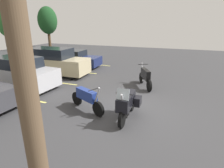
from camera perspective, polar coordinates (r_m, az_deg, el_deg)
ground at (r=8.15m, az=4.94°, el=-8.38°), size 44.00×44.00×0.10m
motorcycle_touring at (r=7.14m, az=4.73°, el=-5.91°), size 2.16×0.89×1.47m
motorcycle_second at (r=10.98m, az=10.30°, el=2.22°), size 2.04×1.14×1.30m
motorcycle_third at (r=7.94m, az=-7.84°, el=-4.37°), size 1.05×2.00×1.26m
car_silver at (r=11.94m, az=-26.42°, el=3.18°), size 2.08×4.32×1.77m
car_champagne at (r=14.03m, az=-17.43°, el=6.58°), size 1.96×4.80×1.93m
car_navy at (r=16.29m, az=-11.40°, el=7.66°), size 1.85×4.32×1.44m
tree_left at (r=29.42m, az=-29.82°, el=16.39°), size 2.78×2.78×5.78m
tree_rear at (r=30.57m, az=-19.45°, el=18.11°), size 2.83×2.83×6.00m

